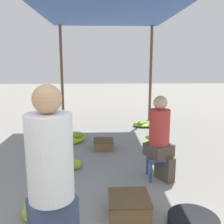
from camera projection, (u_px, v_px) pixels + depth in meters
canopy_post_back_left at (62, 74)px, 7.29m from camera, size 0.08×0.08×2.78m
canopy_post_back_right at (151, 74)px, 7.41m from camera, size 0.08×0.08×2.78m
vendor_foreground at (52, 187)px, 1.84m from camera, size 0.45×0.45×1.58m
stool at (158, 160)px, 3.74m from camera, size 0.34×0.34×0.36m
vendor_seated at (160, 137)px, 3.67m from camera, size 0.46×0.46×1.26m
basin_black at (193, 223)px, 2.61m from camera, size 0.53×0.53×0.14m
banana_pile_left_0 at (75, 139)px, 5.51m from camera, size 0.49×0.48×0.23m
banana_pile_left_1 at (42, 210)px, 2.84m from camera, size 0.50×0.56×0.19m
banana_pile_left_2 at (64, 162)px, 4.20m from camera, size 0.61×0.66×0.28m
banana_pile_right_0 at (144, 124)px, 6.89m from camera, size 0.60×0.60×0.16m
banana_pile_right_1 at (155, 141)px, 5.28m from camera, size 0.53×0.45×0.25m
banana_pile_right_2 at (163, 157)px, 4.45m from camera, size 0.56×0.45×0.21m
crate_near at (104, 144)px, 5.06m from camera, size 0.40×0.40×0.20m
crate_mid at (129, 206)px, 2.85m from camera, size 0.47×0.47×0.23m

